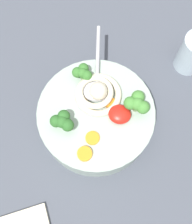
{
  "coord_description": "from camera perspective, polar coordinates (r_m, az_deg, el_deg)",
  "views": [
    {
      "loc": [
        -0.99,
        21.81,
        62.45
      ],
      "look_at": [
        2.18,
        3.46,
        10.21
      ],
      "focal_mm": 45.96,
      "sensor_mm": 36.0,
      "label": 1
    }
  ],
  "objects": [
    {
      "name": "carrot_slice_extra_a",
      "position": [
        0.56,
        2.95,
        1.91
      ],
      "size": [
        2.3,
        2.3,
        0.71
      ],
      "primitive_type": "cylinder",
      "color": "orange",
      "rests_on": "soup_bowl"
    },
    {
      "name": "carrot_slice_right",
      "position": [
        0.54,
        -0.71,
        -5.19
      ],
      "size": [
        2.68,
        2.68,
        0.41
      ],
      "primitive_type": "cylinder",
      "color": "orange",
      "rests_on": "soup_bowl"
    },
    {
      "name": "soup_bowl",
      "position": [
        0.59,
        -0.0,
        -1.1
      ],
      "size": [
        23.13,
        23.13,
        6.92
      ],
      "color": "#9EB2A3",
      "rests_on": "table_slab"
    },
    {
      "name": "broccoli_floret_beside_noodles",
      "position": [
        0.57,
        -2.7,
        7.87
      ],
      "size": [
        4.12,
        3.54,
        3.26
      ],
      "color": "#7A9E60",
      "rests_on": "soup_bowl"
    },
    {
      "name": "soup_spoon",
      "position": [
        0.57,
        0.17,
        5.44
      ],
      "size": [
        6.56,
        17.51,
        1.6
      ],
      "rotation": [
        0.0,
        0.0,
        4.85
      ],
      "color": "#B7B7BC",
      "rests_on": "soup_bowl"
    },
    {
      "name": "broccoli_floret_front",
      "position": [
        0.53,
        -6.68,
        -1.82
      ],
      "size": [
        4.62,
        3.97,
        3.65
      ],
      "color": "#7A9E60",
      "rests_on": "soup_bowl"
    },
    {
      "name": "carrot_slice_left",
      "position": [
        0.56,
        -2.91,
        2.64
      ],
      "size": [
        2.21,
        2.21,
        0.6
      ],
      "primitive_type": "cylinder",
      "color": "orange",
      "rests_on": "soup_bowl"
    },
    {
      "name": "chili_sauce_dollop",
      "position": [
        0.54,
        4.73,
        -0.45
      ],
      "size": [
        4.37,
        3.93,
        1.97
      ],
      "primitive_type": "ellipsoid",
      "color": "red",
      "rests_on": "soup_bowl"
    },
    {
      "name": "noodle_pile",
      "position": [
        0.56,
        0.32,
        3.83
      ],
      "size": [
        10.07,
        9.88,
        4.05
      ],
      "color": "beige",
      "rests_on": "soup_bowl"
    },
    {
      "name": "table_slab",
      "position": [
        0.65,
        2.42,
        -0.01
      ],
      "size": [
        109.75,
        109.75,
        3.3
      ],
      "primitive_type": "cube",
      "color": "#474C56",
      "rests_on": "ground"
    },
    {
      "name": "carrot_slice_beside_chili",
      "position": [
        0.53,
        -2.27,
        -8.3
      ],
      "size": [
        2.8,
        2.8,
        0.71
      ],
      "primitive_type": "cylinder",
      "color": "orange",
      "rests_on": "soup_bowl"
    },
    {
      "name": "broccoli_floret_rear",
      "position": [
        0.54,
        8.17,
        1.75
      ],
      "size": [
        4.96,
        4.27,
        3.92
      ],
      "color": "#7A9E60",
      "rests_on": "soup_bowl"
    }
  ]
}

